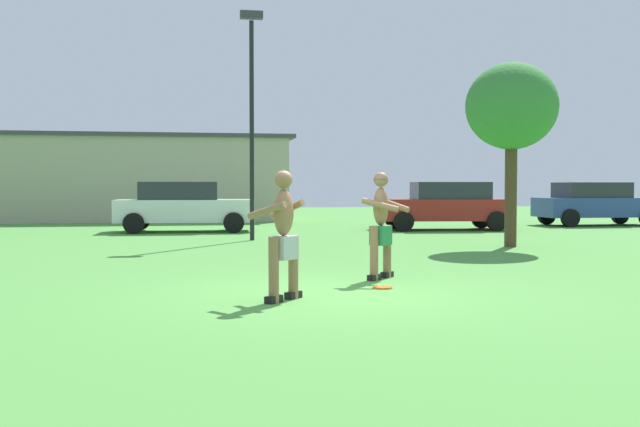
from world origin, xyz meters
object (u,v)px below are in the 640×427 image
(frisbee, at_px, (383,288))
(car_white_mid_lot, at_px, (184,206))
(player_in_gray, at_px, (283,233))
(car_red_far_end, at_px, (446,205))
(car_blue_near_post, at_px, (595,203))
(player_with_cap, at_px, (381,220))
(tree_right_field, at_px, (512,108))
(lamp_post, at_px, (252,102))

(frisbee, bearing_deg, car_white_mid_lot, 101.68)
(frisbee, bearing_deg, player_in_gray, -150.27)
(car_red_far_end, bearing_deg, player_in_gray, -116.93)
(player_in_gray, distance_m, car_blue_near_post, 20.84)
(car_white_mid_lot, relative_size, car_red_far_end, 0.98)
(player_with_cap, xyz_separation_m, tree_right_field, (4.61, 5.43, 2.39))
(player_with_cap, distance_m, tree_right_field, 7.52)
(car_white_mid_lot, bearing_deg, lamp_post, -66.25)
(car_red_far_end, bearing_deg, player_with_cap, -113.86)
(frisbee, bearing_deg, lamp_post, 96.10)
(player_in_gray, distance_m, car_white_mid_lot, 14.74)
(frisbee, xyz_separation_m, tree_right_field, (4.87, 6.49, 3.29))
(car_blue_near_post, bearing_deg, player_in_gray, -130.53)
(car_blue_near_post, xyz_separation_m, car_red_far_end, (-6.33, -1.64, 0.00))
(car_blue_near_post, distance_m, car_white_mid_lot, 14.91)
(player_in_gray, height_order, car_blue_near_post, player_in_gray)
(player_with_cap, bearing_deg, player_in_gray, -132.80)
(car_red_far_end, bearing_deg, tree_right_field, -96.76)
(player_in_gray, distance_m, frisbee, 1.96)
(car_white_mid_lot, height_order, car_red_far_end, same)
(player_with_cap, distance_m, car_blue_near_post, 18.21)
(frisbee, height_order, tree_right_field, tree_right_field)
(player_in_gray, bearing_deg, car_red_far_end, 63.07)
(lamp_post, bearing_deg, car_red_far_end, 28.55)
(car_red_far_end, bearing_deg, car_blue_near_post, 14.56)
(player_in_gray, height_order, car_red_far_end, player_in_gray)
(car_red_far_end, relative_size, lamp_post, 0.74)
(player_with_cap, relative_size, player_in_gray, 1.02)
(player_with_cap, bearing_deg, car_white_mid_lot, 103.70)
(player_with_cap, xyz_separation_m, player_in_gray, (-1.79, -1.93, -0.06))
(car_white_mid_lot, xyz_separation_m, car_red_far_end, (8.53, -0.49, 0.00))
(frisbee, bearing_deg, car_red_far_end, 66.91)
(player_in_gray, relative_size, frisbee, 5.84)
(player_with_cap, xyz_separation_m, car_red_far_end, (5.42, 12.26, -0.09))
(car_blue_near_post, relative_size, tree_right_field, 0.99)
(player_with_cap, bearing_deg, car_blue_near_post, 49.80)
(car_white_mid_lot, relative_size, tree_right_field, 1.00)
(car_red_far_end, bearing_deg, lamp_post, -151.45)
(player_in_gray, xyz_separation_m, lamp_post, (0.50, 10.54, 2.83))
(player_with_cap, relative_size, car_red_far_end, 0.38)
(player_with_cap, height_order, car_white_mid_lot, player_with_cap)
(tree_right_field, bearing_deg, player_with_cap, -130.34)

